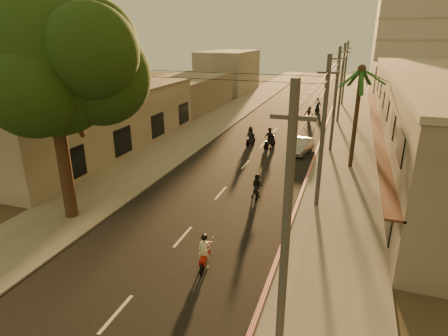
{
  "coord_description": "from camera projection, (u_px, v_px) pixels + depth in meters",
  "views": [
    {
      "loc": [
        7.57,
        -13.49,
        10.05
      ],
      "look_at": [
        0.17,
        8.16,
        1.74
      ],
      "focal_mm": 30.0,
      "sensor_mm": 36.0,
      "label": 1
    }
  ],
  "objects": [
    {
      "name": "scooter_far_b",
      "position": [
        309.0,
        114.0,
        44.95
      ],
      "size": [
        1.16,
        1.91,
        1.88
      ],
      "rotation": [
        0.0,
        0.0,
        0.01
      ],
      "color": "black",
      "rests_on": "ground"
    },
    {
      "name": "scooter_mid_a",
      "position": [
        257.0,
        186.0,
        24.03
      ],
      "size": [
        0.94,
        1.62,
        1.6
      ],
      "rotation": [
        0.0,
        0.0,
        0.18
      ],
      "color": "black",
      "rests_on": "ground"
    },
    {
      "name": "ground",
      "position": [
        165.0,
        258.0,
        17.73
      ],
      "size": [
        160.0,
        160.0,
        0.0
      ],
      "primitive_type": "plane",
      "color": "#383023",
      "rests_on": "ground"
    },
    {
      "name": "curb_stripe",
      "position": [
        311.0,
        166.0,
        29.49
      ],
      "size": [
        0.2,
        60.0,
        0.2
      ],
      "primitive_type": "cube",
      "color": "red",
      "rests_on": "ground"
    },
    {
      "name": "filler_right",
      "position": [
        402.0,
        86.0,
        52.48
      ],
      "size": [
        8.0,
        14.0,
        6.0
      ],
      "primitive_type": "cube",
      "color": "#A69F96",
      "rests_on": "ground"
    },
    {
      "name": "scooter_far_c",
      "position": [
        318.0,
        106.0,
        49.66
      ],
      "size": [
        1.12,
        2.01,
        1.99
      ],
      "rotation": [
        0.0,
        0.0,
        0.18
      ],
      "color": "black",
      "rests_on": "ground"
    },
    {
      "name": "parked_car",
      "position": [
        301.0,
        146.0,
        32.99
      ],
      "size": [
        2.55,
        4.29,
        1.28
      ],
      "primitive_type": "imported",
      "rotation": [
        0.0,
        0.0,
        -0.16
      ],
      "color": "#989A9F",
      "rests_on": "ground"
    },
    {
      "name": "filler_left_near",
      "position": [
        187.0,
        93.0,
        51.48
      ],
      "size": [
        8.0,
        14.0,
        4.4
      ],
      "primitive_type": "cube",
      "color": "#A69F96",
      "rests_on": "ground"
    },
    {
      "name": "sidewalk_right",
      "position": [
        345.0,
        152.0,
        33.22
      ],
      "size": [
        5.0,
        140.0,
        0.12
      ],
      "primitive_type": "cube",
      "color": "slate",
      "rests_on": "ground"
    },
    {
      "name": "sidewalk_left",
      "position": [
        190.0,
        138.0,
        37.78
      ],
      "size": [
        5.0,
        140.0,
        0.12
      ],
      "primitive_type": "cube",
      "color": "slate",
      "rests_on": "ground"
    },
    {
      "name": "palm_tree",
      "position": [
        361.0,
        75.0,
        27.09
      ],
      "size": [
        5.0,
        5.0,
        8.2
      ],
      "color": "black",
      "rests_on": "ground"
    },
    {
      "name": "broadleaf_tree",
      "position": [
        58.0,
        66.0,
        18.76
      ],
      "size": [
        9.6,
        8.7,
        12.1
      ],
      "color": "black",
      "rests_on": "ground"
    },
    {
      "name": "left_building",
      "position": [
        96.0,
        121.0,
        33.55
      ],
      "size": [
        8.2,
        24.2,
        5.2
      ],
      "color": "#A69F96",
      "rests_on": "ground"
    },
    {
      "name": "shophouse_row",
      "position": [
        438.0,
        122.0,
        28.25
      ],
      "size": [
        8.8,
        34.2,
        7.3
      ],
      "color": "gray",
      "rests_on": "ground"
    },
    {
      "name": "distant_tower",
      "position": [
        420.0,
        5.0,
        57.9
      ],
      "size": [
        12.1,
        12.1,
        28.0
      ],
      "color": "#B7B5B2",
      "rests_on": "ground"
    },
    {
      "name": "scooter_far_a",
      "position": [
        250.0,
        137.0,
        35.15
      ],
      "size": [
        1.05,
        1.84,
        1.83
      ],
      "rotation": [
        0.0,
        0.0,
        -0.2
      ],
      "color": "black",
      "rests_on": "ground"
    },
    {
      "name": "filler_left_far",
      "position": [
        228.0,
        71.0,
        67.05
      ],
      "size": [
        8.0,
        14.0,
        7.0
      ],
      "primitive_type": "cube",
      "color": "#A69F96",
      "rests_on": "ground"
    },
    {
      "name": "utility_poles",
      "position": [
        337.0,
        77.0,
        31.41
      ],
      "size": [
        1.2,
        48.26,
        9.0
      ],
      "color": "#38383A",
      "rests_on": "ground"
    },
    {
      "name": "scooter_red",
      "position": [
        205.0,
        253.0,
        16.74
      ],
      "size": [
        0.76,
        1.74,
        1.72
      ],
      "rotation": [
        0.0,
        0.0,
        0.15
      ],
      "color": "black",
      "rests_on": "ground"
    },
    {
      "name": "road",
      "position": [
        263.0,
        145.0,
        35.52
      ],
      "size": [
        10.0,
        140.0,
        0.02
      ],
      "primitive_type": "cube",
      "color": "black",
      "rests_on": "ground"
    },
    {
      "name": "scooter_mid_b",
      "position": [
        270.0,
        139.0,
        34.16
      ],
      "size": [
        1.35,
        1.94,
        1.97
      ],
      "rotation": [
        0.0,
        0.0,
        -0.31
      ],
      "color": "black",
      "rests_on": "ground"
    }
  ]
}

